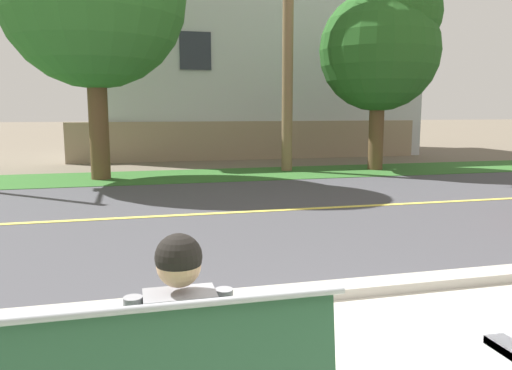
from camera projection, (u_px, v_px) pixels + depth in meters
ground_plane at (208, 199)px, 10.26m from camera, size 140.00×140.00×0.00m
curb_edge at (296, 294)px, 4.83m from camera, size 44.00×0.30×0.11m
street_asphalt at (221, 213)px, 8.82m from camera, size 52.00×8.00×0.01m
road_centre_line at (221, 213)px, 8.82m from camera, size 48.00×0.14×0.01m
far_verge_grass at (188, 176)px, 13.77m from camera, size 48.00×2.80×0.02m
seated_person_grey at (179, 342)px, 2.49m from camera, size 0.52×0.68×1.25m
shade_tree_left at (384, 42)px, 14.64m from camera, size 3.54×3.54×5.84m
garden_wall at (252, 140)px, 18.38m from camera, size 13.00×0.36×1.40m
house_across_street at (251, 61)px, 21.16m from camera, size 13.42×6.91×7.61m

